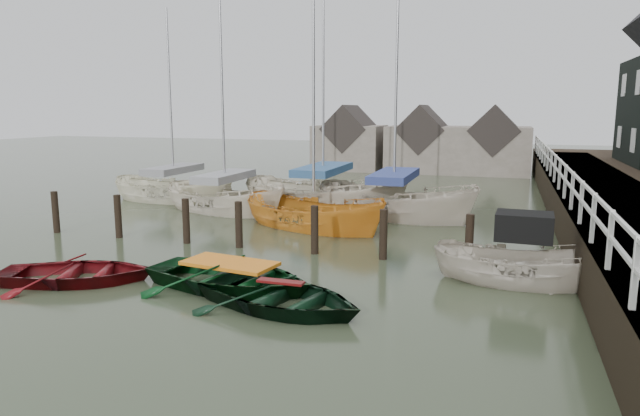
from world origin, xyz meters
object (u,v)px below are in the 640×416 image
(rowboat_dkgreen, at_px, (281,308))
(sailboat_c, at_px, (314,227))
(sailboat_b, at_px, (323,208))
(sailboat_d, at_px, (393,215))
(rowboat_red, at_px, (79,282))
(sailboat_e, at_px, (175,199))
(sailboat_a, at_px, (226,210))
(motorboat, at_px, (521,279))
(rowboat_green, at_px, (231,289))

(rowboat_dkgreen, relative_size, sailboat_c, 0.35)
(sailboat_b, height_order, sailboat_d, sailboat_d)
(rowboat_red, height_order, sailboat_e, sailboat_e)
(sailboat_b, bearing_deg, sailboat_a, 121.09)
(sailboat_a, relative_size, sailboat_b, 1.07)
(sailboat_e, bearing_deg, sailboat_a, -113.26)
(motorboat, relative_size, sailboat_b, 0.38)
(sailboat_c, bearing_deg, rowboat_green, -155.05)
(rowboat_green, distance_m, sailboat_c, 7.21)
(sailboat_d, distance_m, sailboat_e, 10.21)
(sailboat_a, bearing_deg, sailboat_b, -49.02)
(rowboat_red, distance_m, sailboat_a, 9.84)
(rowboat_dkgreen, relative_size, motorboat, 0.89)
(rowboat_green, distance_m, rowboat_dkgreen, 1.83)
(sailboat_b, xyz_separation_m, sailboat_d, (3.06, -0.61, 0.00))
(rowboat_green, distance_m, sailboat_b, 10.76)
(rowboat_green, distance_m, sailboat_d, 10.26)
(rowboat_red, xyz_separation_m, sailboat_c, (3.32, 7.87, 0.01))
(rowboat_dkgreen, distance_m, sailboat_b, 11.90)
(rowboat_dkgreen, xyz_separation_m, motorboat, (4.80, 3.39, 0.10))
(rowboat_dkgreen, distance_m, sailboat_c, 8.32)
(sailboat_a, distance_m, sailboat_b, 4.00)
(rowboat_red, relative_size, sailboat_c, 0.34)
(sailboat_b, height_order, sailboat_c, sailboat_c)
(sailboat_e, bearing_deg, rowboat_dkgreen, -136.73)
(rowboat_green, height_order, sailboat_b, sailboat_b)
(rowboat_green, bearing_deg, rowboat_red, 108.16)
(rowboat_red, distance_m, sailboat_d, 12.13)
(sailboat_a, height_order, sailboat_c, sailboat_a)
(rowboat_red, bearing_deg, sailboat_e, 0.43)
(rowboat_red, distance_m, rowboat_dkgreen, 5.34)
(rowboat_red, relative_size, sailboat_e, 0.38)
(rowboat_green, xyz_separation_m, rowboat_dkgreen, (1.61, -0.87, 0.00))
(rowboat_green, xyz_separation_m, sailboat_d, (1.88, 10.09, 0.06))
(rowboat_green, relative_size, sailboat_c, 0.38)
(rowboat_green, relative_size, sailboat_a, 0.35)
(sailboat_b, relative_size, sailboat_d, 0.89)
(sailboat_a, bearing_deg, sailboat_c, -95.64)
(rowboat_green, height_order, sailboat_a, sailboat_a)
(rowboat_dkgreen, xyz_separation_m, sailboat_a, (-6.47, 9.98, 0.07))
(sailboat_a, relative_size, sailboat_e, 1.22)
(motorboat, bearing_deg, sailboat_c, 57.93)
(rowboat_green, relative_size, rowboat_dkgreen, 1.10)
(sailboat_d, bearing_deg, sailboat_b, 98.32)
(sailboat_b, bearing_deg, sailboat_c, -159.79)
(rowboat_dkgreen, bearing_deg, motorboat, -40.08)
(rowboat_dkgreen, bearing_deg, sailboat_c, 28.73)
(sailboat_c, height_order, sailboat_d, sailboat_d)
(sailboat_a, relative_size, sailboat_c, 1.09)
(motorboat, relative_size, sailboat_d, 0.34)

